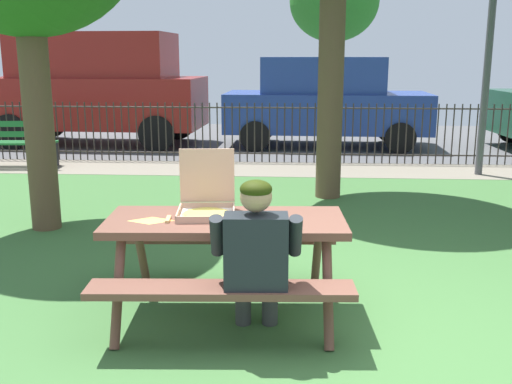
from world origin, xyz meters
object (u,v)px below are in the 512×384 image
adult_at_table (256,254)px  lamp_post_walkway (491,28)px  pizza_slice_on_table (154,220)px  park_bench_left (10,145)px  picnic_table_foreground (226,240)px  pizza_box_open (206,202)px  parked_car_center (325,101)px  far_tree_midleft (334,3)px  parked_car_left (97,86)px

adult_at_table → lamp_post_walkway: bearing=61.9°
pizza_slice_on_table → park_bench_left: (-4.06, 6.04, -0.36)m
picnic_table_foreground → lamp_post_walkway: lamp_post_walkway is taller
pizza_box_open → parked_car_center: size_ratio=0.11×
picnic_table_foreground → adult_at_table: 0.56m
adult_at_table → picnic_table_foreground: bearing=118.4°
pizza_slice_on_table → lamp_post_walkway: lamp_post_walkway is taller
pizza_slice_on_table → far_tree_midleft: far_tree_midleft is taller
far_tree_midleft → lamp_post_walkway: bearing=-76.7°
picnic_table_foreground → far_tree_midleft: (1.63, 14.28, 2.91)m
pizza_box_open → parked_car_center: 8.88m
parked_car_center → picnic_table_foreground: bearing=-97.5°
pizza_box_open → parked_car_center: parked_car_center is taller
adult_at_table → far_tree_midleft: bearing=84.7°
parked_car_left → lamp_post_walkway: bearing=-22.2°
parked_car_left → parked_car_center: bearing=0.0°
picnic_table_foreground → adult_at_table: adult_at_table is taller
lamp_post_walkway → parked_car_center: (-2.46, 3.08, -1.39)m
adult_at_table → parked_car_center: parked_car_center is taller
lamp_post_walkway → adult_at_table: bearing=-118.1°
picnic_table_foreground → parked_car_left: size_ratio=0.39×
park_bench_left → parked_car_center: 6.50m
adult_at_table → parked_car_left: 10.30m
park_bench_left → lamp_post_walkway: lamp_post_walkway is taller
picnic_table_foreground → adult_at_table: (0.26, -0.49, 0.06)m
picnic_table_foreground → adult_at_table: bearing=-61.6°
parked_car_left → far_tree_midleft: (5.55, 5.38, 2.20)m
pizza_slice_on_table → park_bench_left: size_ratio=0.17×
park_bench_left → pizza_box_open: bearing=-52.8°
park_bench_left → parked_car_center: size_ratio=0.37×
park_bench_left → far_tree_midleft: 10.85m
lamp_post_walkway → parked_car_left: lamp_post_walkway is taller
pizza_slice_on_table → adult_at_table: size_ratio=0.24×
far_tree_midleft → picnic_table_foreground: bearing=-96.5°
pizza_slice_on_table → parked_car_center: parked_car_center is taller
parked_car_left → far_tree_midleft: 8.03m
picnic_table_foreground → lamp_post_walkway: 7.10m
picnic_table_foreground → pizza_slice_on_table: 0.56m
lamp_post_walkway → parked_car_center: size_ratio=0.88×
pizza_box_open → parked_car_left: parked_car_left is taller
pizza_slice_on_table → adult_at_table: adult_at_table is taller
park_bench_left → parked_car_center: (5.76, 2.96, 0.59)m
picnic_table_foreground → pizza_slice_on_table: bearing=-169.7°
parked_car_left → parked_car_center: 5.10m
adult_at_table → park_bench_left: size_ratio=0.73×
pizza_box_open → parked_car_center: bearing=81.4°
parked_car_center → far_tree_midleft: far_tree_midleft is taller
adult_at_table → parked_car_center: (0.91, 9.39, 0.35)m
far_tree_midleft → park_bench_left: bearing=-126.7°
picnic_table_foreground → park_bench_left: park_bench_left is taller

